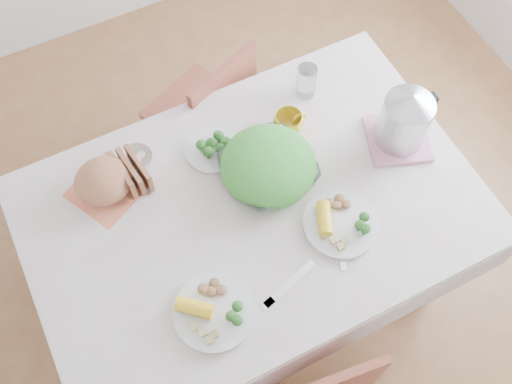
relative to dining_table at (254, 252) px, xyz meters
name	(u,v)px	position (x,y,z in m)	size (l,w,h in m)	color
floor	(254,284)	(0.00, 0.00, -0.38)	(3.60, 3.60, 0.00)	brown
dining_table	(254,252)	(0.00, 0.00, 0.00)	(1.40, 0.90, 0.75)	brown
tablecloth	(253,208)	(0.00, 0.00, 0.38)	(1.50, 1.00, 0.01)	beige
chair_far	(197,103)	(0.08, 0.69, 0.09)	(0.37, 0.37, 0.83)	brown
salad_bowl	(268,170)	(0.10, 0.09, 0.42)	(0.31, 0.31, 0.08)	white
dinner_plate_left	(214,312)	(-0.27, -0.27, 0.40)	(0.25, 0.25, 0.02)	white
dinner_plate_right	(340,224)	(0.22, -0.19, 0.40)	(0.25, 0.25, 0.02)	white
broccoli_plate	(212,150)	(-0.03, 0.26, 0.40)	(0.19, 0.19, 0.02)	beige
napkin	(107,189)	(-0.41, 0.28, 0.39)	(0.22, 0.22, 0.00)	#DC704D
bread_loaf	(104,181)	(-0.41, 0.28, 0.45)	(0.19, 0.18, 0.12)	#925739
fruit_bowl	(137,160)	(-0.28, 0.34, 0.41)	(0.12, 0.12, 0.04)	white
yellow_mug	(288,123)	(0.25, 0.22, 0.43)	(0.11, 0.11, 0.08)	gold
glass_tumbler	(306,82)	(0.39, 0.34, 0.45)	(0.07, 0.07, 0.14)	white
pink_tray	(398,139)	(0.58, 0.01, 0.40)	(0.21, 0.21, 0.02)	#CB7C94
electric_kettle	(404,120)	(0.58, 0.01, 0.51)	(0.17, 0.17, 0.24)	#B2B5BA
fork_right	(340,247)	(0.18, -0.25, 0.39)	(0.02, 0.17, 0.00)	silver
knife	(290,284)	(-0.02, -0.29, 0.39)	(0.02, 0.21, 0.00)	silver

